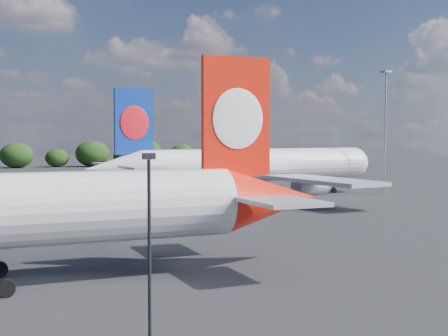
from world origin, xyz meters
name	(u,v)px	position (x,y,z in m)	size (l,w,h in m)	color
china_southern_airliner	(248,166)	(43.33, 56.87, 5.56)	(55.94, 53.15, 18.27)	silver
apron_lamp_post	(149,253)	(0.19, -11.92, 5.72)	(0.55, 0.30, 10.15)	black
floodlight_mast_near	(386,115)	(69.24, 51.35, 14.68)	(1.60, 1.60, 22.77)	gray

